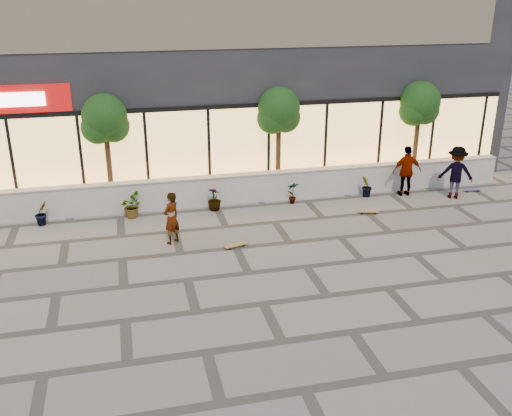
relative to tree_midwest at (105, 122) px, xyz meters
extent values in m
plane|color=gray|center=(3.50, -7.70, -2.99)|extent=(80.00, 80.00, 0.00)
cube|color=silver|center=(3.50, -0.70, -2.49)|extent=(22.00, 0.35, 1.00)
cube|color=#B2AFA8|center=(3.50, -0.70, -1.97)|extent=(22.00, 0.42, 0.04)
cube|color=#26272C|center=(3.50, 4.80, 1.26)|extent=(24.00, 9.00, 8.50)
cube|color=#FFBF66|center=(3.50, 0.28, -1.29)|extent=(23.04, 0.05, 3.00)
cube|color=black|center=(3.50, 0.25, 0.26)|extent=(23.04, 0.08, 0.15)
cube|color=brown|center=(3.50, 0.28, 3.01)|extent=(21.60, 0.05, 1.60)
imported|color=#1A3711|center=(-2.20, -1.25, -2.58)|extent=(0.57, 0.57, 0.81)
imported|color=#1A3711|center=(0.60, -1.25, -2.58)|extent=(0.68, 0.77, 0.81)
imported|color=#1A3711|center=(3.40, -1.25, -2.58)|extent=(0.64, 0.64, 0.81)
imported|color=#1A3711|center=(6.20, -1.25, -2.58)|extent=(0.46, 0.35, 0.81)
imported|color=#1A3711|center=(9.00, -1.25, -2.58)|extent=(0.55, 0.57, 0.81)
cylinder|color=#4B361A|center=(0.00, 0.00, -1.37)|extent=(0.18, 0.18, 3.24)
sphere|color=#1A3711|center=(0.00, 0.00, 0.18)|extent=(1.50, 1.50, 1.50)
sphere|color=#1A3711|center=(-0.25, -0.05, -0.18)|extent=(1.10, 1.10, 1.10)
sphere|color=#1A3711|center=(0.25, 0.05, -0.18)|extent=(1.10, 1.10, 1.10)
cylinder|color=#4B361A|center=(6.00, 0.00, -1.37)|extent=(0.18, 0.18, 3.24)
sphere|color=#1A3711|center=(6.00, 0.00, 0.18)|extent=(1.50, 1.50, 1.50)
sphere|color=#1A3711|center=(5.75, -0.05, -0.18)|extent=(1.10, 1.10, 1.10)
sphere|color=#1A3711|center=(6.25, 0.05, -0.18)|extent=(1.10, 1.10, 1.10)
cylinder|color=#4B361A|center=(11.50, 0.00, -1.37)|extent=(0.18, 0.18, 3.24)
sphere|color=#1A3711|center=(11.50, 0.00, 0.18)|extent=(1.50, 1.50, 1.50)
sphere|color=#1A3711|center=(11.25, -0.05, -0.18)|extent=(1.10, 1.10, 1.10)
sphere|color=#1A3711|center=(11.75, 0.05, -0.18)|extent=(1.10, 1.10, 1.10)
imported|color=silver|center=(1.73, -3.63, -2.19)|extent=(0.69, 0.67, 1.59)
imported|color=white|center=(10.46, -1.40, -2.06)|extent=(1.12, 0.53, 1.86)
imported|color=maroon|center=(12.06, -2.03, -2.03)|extent=(1.41, 1.14, 1.91)
cube|color=olive|center=(3.50, -4.40, -2.91)|extent=(0.75, 0.38, 0.02)
cylinder|color=black|center=(3.70, -4.28, -2.96)|extent=(0.06, 0.04, 0.05)
cylinder|color=black|center=(3.74, -4.41, -2.96)|extent=(0.06, 0.04, 0.05)
cylinder|color=black|center=(3.27, -4.40, -2.96)|extent=(0.06, 0.04, 0.05)
cylinder|color=black|center=(3.31, -4.53, -2.96)|extent=(0.06, 0.04, 0.05)
cube|color=olive|center=(8.39, -2.81, -2.91)|extent=(0.74, 0.38, 0.02)
cylinder|color=black|center=(8.62, -2.81, -2.96)|extent=(0.06, 0.04, 0.05)
cylinder|color=black|center=(8.59, -2.94, -2.96)|extent=(0.06, 0.04, 0.05)
cylinder|color=black|center=(8.20, -2.69, -2.96)|extent=(0.06, 0.04, 0.05)
cylinder|color=black|center=(8.16, -2.81, -2.96)|extent=(0.06, 0.04, 0.05)
cube|color=#5A4987|center=(13.11, -1.63, -2.91)|extent=(0.71, 0.22, 0.02)
cylinder|color=black|center=(13.33, -1.58, -2.96)|extent=(0.05, 0.03, 0.05)
cylinder|color=black|center=(13.32, -1.70, -2.96)|extent=(0.05, 0.03, 0.05)
cylinder|color=black|center=(12.91, -1.55, -2.96)|extent=(0.05, 0.03, 0.05)
cylinder|color=black|center=(12.90, -1.67, -2.96)|extent=(0.05, 0.03, 0.05)
camera|label=1|loc=(0.52, -19.33, 4.13)|focal=40.00mm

